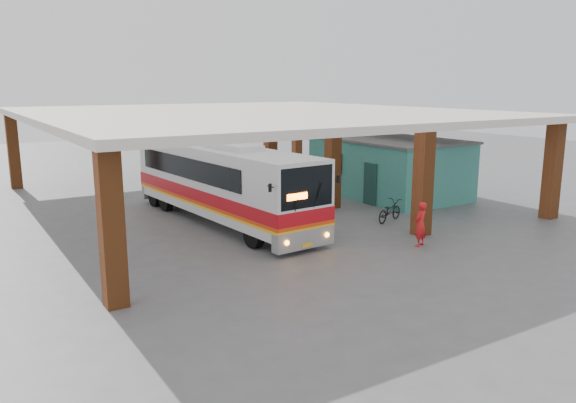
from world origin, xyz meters
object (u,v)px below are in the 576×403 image
Objects in this scene: pedestrian at (420,224)px; red_chair at (306,181)px; motorcycle at (389,211)px; coach_bus at (222,183)px.

pedestrian is 13.01m from red_chair.
red_chair is at bearing -29.30° from motorcycle.
coach_bus is 8.73m from pedestrian.
coach_bus is 7.29× the size of pedestrian.
red_chair is (1.66, 9.07, -0.11)m from motorcycle.
pedestrian is at bearing -62.10° from coach_bus.
motorcycle is at bearing -132.48° from pedestrian.
pedestrian reaches higher than red_chair.
coach_bus is at bearing -75.10° from pedestrian.
coach_bus is at bearing 39.54° from motorcycle.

